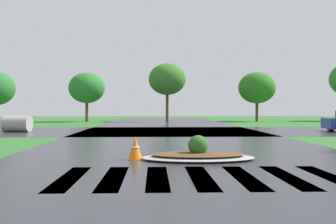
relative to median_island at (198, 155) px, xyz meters
The scene contains 7 objects.
asphalt_roadway 1.86m from the median_island, 97.71° to the left, with size 10.68×80.00×0.01m, color #2B2B30.
asphalt_cross_road 13.17m from the median_island, 91.08° to the left, with size 90.00×9.61×0.01m, color #2B2B30.
crosswalk_stripes 2.85m from the median_island, 95.01° to the right, with size 5.85×3.01×0.01m.
median_island is the anchor object (origin of this frame).
drainage_pipe_stack 15.76m from the median_island, 125.81° to the left, with size 1.66×1.16×0.94m.
traffic_cone 1.75m from the median_island, behind, with size 0.41×0.41×0.64m.
background_treeline 30.15m from the median_island, 82.07° to the left, with size 48.85×5.19×6.09m.
Camera 1 is at (-0.96, -3.03, 1.46)m, focal length 43.42 mm.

